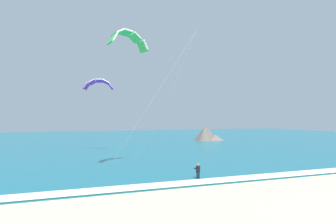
# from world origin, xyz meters

# --- Properties ---
(sea) EXTENTS (200.00, 120.00, 0.20)m
(sea) POSITION_xyz_m (0.00, 72.47, 0.10)
(sea) COLOR #146075
(sea) RESTS_ON ground
(surf_foam) EXTENTS (200.00, 2.15, 0.04)m
(surf_foam) POSITION_xyz_m (0.00, 13.47, 0.22)
(surf_foam) COLOR white
(surf_foam) RESTS_ON sea
(surfboard) EXTENTS (0.55, 1.43, 0.09)m
(surfboard) POSITION_xyz_m (-5.80, 14.89, 0.03)
(surfboard) COLOR #239EC6
(surfboard) RESTS_ON ground
(kitesurfer) EXTENTS (0.55, 0.54, 1.69)m
(kitesurfer) POSITION_xyz_m (-5.80, 14.91, 0.94)
(kitesurfer) COLOR black
(kitesurfer) RESTS_ON ground
(kite_primary) EXTENTS (7.57, 9.57, 15.10)m
(kite_primary) POSITION_xyz_m (-10.67, 22.98, 15.33)
(kite_primary) COLOR green
(kite_distant) EXTENTS (4.96, 3.12, 1.97)m
(kite_distant) POSITION_xyz_m (-10.38, 42.98, 12.08)
(kite_distant) COLOR purple
(headland_right) EXTENTS (8.79, 8.35, 3.96)m
(headland_right) POSITION_xyz_m (21.85, 61.92, 1.56)
(headland_right) COLOR #665B51
(headland_right) RESTS_ON ground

